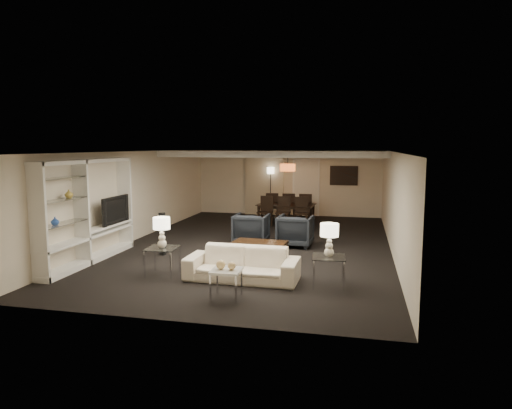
{
  "coord_description": "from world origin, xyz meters",
  "views": [
    {
      "loc": [
        2.66,
        -11.72,
        2.66
      ],
      "look_at": [
        0.0,
        0.0,
        1.1
      ],
      "focal_mm": 32.0,
      "sensor_mm": 36.0,
      "label": 1
    }
  ],
  "objects_px": {
    "table_lamp_right": "(329,240)",
    "floor_lamp": "(271,192)",
    "side_table_left": "(163,261)",
    "table_lamp_left": "(162,232)",
    "dining_table": "(286,214)",
    "marble_table": "(226,284)",
    "vase_amber": "(69,194)",
    "television": "(111,210)",
    "vase_blue": "(55,221)",
    "sofa": "(242,264)",
    "armchair_right": "(295,231)",
    "chair_nm": "(283,212)",
    "chair_fr": "(306,207)",
    "pendant_light": "(288,168)",
    "armchair_left": "(251,229)",
    "coffee_table": "(259,251)",
    "side_table_right": "(329,271)",
    "chair_nl": "(265,212)",
    "chair_nr": "(301,213)",
    "chair_fm": "(289,207)",
    "chair_fl": "(272,206)",
    "floor_speaker": "(162,234)"
  },
  "relations": [
    {
      "from": "armchair_left",
      "to": "vase_amber",
      "type": "relative_size",
      "value": 5.11
    },
    {
      "from": "side_table_left",
      "to": "chair_fr",
      "type": "relative_size",
      "value": 0.62
    },
    {
      "from": "vase_blue",
      "to": "floor_lamp",
      "type": "bearing_deg",
      "value": 73.28
    },
    {
      "from": "table_lamp_right",
      "to": "dining_table",
      "type": "relative_size",
      "value": 0.33
    },
    {
      "from": "pendant_light",
      "to": "chair_fr",
      "type": "bearing_deg",
      "value": 48.95
    },
    {
      "from": "side_table_left",
      "to": "table_lamp_left",
      "type": "bearing_deg",
      "value": 0.0
    },
    {
      "from": "armchair_left",
      "to": "marble_table",
      "type": "bearing_deg",
      "value": 97.41
    },
    {
      "from": "pendant_light",
      "to": "vase_amber",
      "type": "relative_size",
      "value": 2.91
    },
    {
      "from": "chair_nl",
      "to": "chair_nr",
      "type": "xyz_separation_m",
      "value": [
        1.2,
        0.0,
        0.0
      ]
    },
    {
      "from": "coffee_table",
      "to": "floor_lamp",
      "type": "xyz_separation_m",
      "value": [
        -1.06,
        6.79,
        0.7
      ]
    },
    {
      "from": "pendant_light",
      "to": "vase_blue",
      "type": "bearing_deg",
      "value": -116.42
    },
    {
      "from": "table_lamp_left",
      "to": "armchair_right",
      "type": "bearing_deg",
      "value": 55.12
    },
    {
      "from": "chair_nm",
      "to": "side_table_right",
      "type": "bearing_deg",
      "value": -71.48
    },
    {
      "from": "marble_table",
      "to": "chair_fr",
      "type": "height_order",
      "value": "chair_fr"
    },
    {
      "from": "table_lamp_right",
      "to": "side_table_right",
      "type": "bearing_deg",
      "value": 0.0
    },
    {
      "from": "floor_lamp",
      "to": "armchair_left",
      "type": "bearing_deg",
      "value": -84.85
    },
    {
      "from": "television",
      "to": "vase_blue",
      "type": "relative_size",
      "value": 6.88
    },
    {
      "from": "vase_amber",
      "to": "chair_fr",
      "type": "distance_m",
      "value": 8.58
    },
    {
      "from": "chair_nm",
      "to": "floor_lamp",
      "type": "height_order",
      "value": "floor_lamp"
    },
    {
      "from": "table_lamp_right",
      "to": "marble_table",
      "type": "height_order",
      "value": "table_lamp_right"
    },
    {
      "from": "vase_blue",
      "to": "chair_fl",
      "type": "relative_size",
      "value": 0.17
    },
    {
      "from": "side_table_right",
      "to": "chair_fl",
      "type": "bearing_deg",
      "value": 108.71
    },
    {
      "from": "marble_table",
      "to": "vase_amber",
      "type": "relative_size",
      "value": 2.86
    },
    {
      "from": "floor_speaker",
      "to": "chair_fm",
      "type": "distance_m",
      "value": 6.16
    },
    {
      "from": "chair_nm",
      "to": "chair_fm",
      "type": "relative_size",
      "value": 1.0
    },
    {
      "from": "floor_speaker",
      "to": "chair_nr",
      "type": "xyz_separation_m",
      "value": [
        2.83,
        4.44,
        -0.03
      ]
    },
    {
      "from": "pendant_light",
      "to": "chair_nr",
      "type": "xyz_separation_m",
      "value": [
        0.56,
        -0.66,
        -1.42
      ]
    },
    {
      "from": "sofa",
      "to": "armchair_right",
      "type": "bearing_deg",
      "value": 80.98
    },
    {
      "from": "dining_table",
      "to": "chair_fr",
      "type": "relative_size",
      "value": 1.92
    },
    {
      "from": "pendant_light",
      "to": "vase_blue",
      "type": "xyz_separation_m",
      "value": [
        -3.61,
        -7.27,
        -0.78
      ]
    },
    {
      "from": "table_lamp_right",
      "to": "chair_nm",
      "type": "height_order",
      "value": "table_lamp_right"
    },
    {
      "from": "armchair_right",
      "to": "chair_fm",
      "type": "height_order",
      "value": "chair_fm"
    },
    {
      "from": "side_table_right",
      "to": "sofa",
      "type": "bearing_deg",
      "value": 180.0
    },
    {
      "from": "coffee_table",
      "to": "chair_nl",
      "type": "xyz_separation_m",
      "value": [
        -0.78,
        4.43,
        0.28
      ]
    },
    {
      "from": "table_lamp_right",
      "to": "floor_lamp",
      "type": "relative_size",
      "value": 0.34
    },
    {
      "from": "side_table_left",
      "to": "table_lamp_right",
      "type": "height_order",
      "value": "table_lamp_right"
    },
    {
      "from": "sofa",
      "to": "chair_nl",
      "type": "height_order",
      "value": "chair_nl"
    },
    {
      "from": "side_table_right",
      "to": "chair_fm",
      "type": "height_order",
      "value": "chair_fm"
    },
    {
      "from": "armchair_left",
      "to": "chair_nm",
      "type": "distance_m",
      "value": 2.76
    },
    {
      "from": "pendant_light",
      "to": "coffee_table",
      "type": "height_order",
      "value": "pendant_light"
    },
    {
      "from": "marble_table",
      "to": "floor_lamp",
      "type": "distance_m",
      "value": 9.57
    },
    {
      "from": "pendant_light",
      "to": "floor_lamp",
      "type": "xyz_separation_m",
      "value": [
        -0.92,
        1.7,
        -1.0
      ]
    },
    {
      "from": "pendant_light",
      "to": "vase_blue",
      "type": "height_order",
      "value": "pendant_light"
    },
    {
      "from": "chair_nr",
      "to": "chair_fl",
      "type": "bearing_deg",
      "value": 126.77
    },
    {
      "from": "sofa",
      "to": "chair_nl",
      "type": "bearing_deg",
      "value": 98.69
    },
    {
      "from": "chair_nl",
      "to": "chair_fm",
      "type": "bearing_deg",
      "value": 72.33
    },
    {
      "from": "sofa",
      "to": "vase_blue",
      "type": "height_order",
      "value": "vase_blue"
    },
    {
      "from": "table_lamp_left",
      "to": "television",
      "type": "bearing_deg",
      "value": 143.13
    },
    {
      "from": "side_table_right",
      "to": "chair_fm",
      "type": "bearing_deg",
      "value": 104.41
    },
    {
      "from": "chair_nr",
      "to": "vase_amber",
      "type": "bearing_deg",
      "value": -130.23
    }
  ]
}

